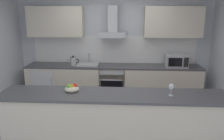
{
  "coord_description": "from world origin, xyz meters",
  "views": [
    {
      "loc": [
        0.29,
        -3.75,
        2.11
      ],
      "look_at": [
        0.03,
        0.41,
        1.05
      ],
      "focal_mm": 35.92,
      "sensor_mm": 36.0,
      "label": 1
    }
  ],
  "objects": [
    {
      "name": "counter_back",
      "position": [
        0.0,
        1.44,
        0.45
      ],
      "size": [
        4.12,
        0.6,
        0.9
      ],
      "color": "beige",
      "rests_on": "ground"
    },
    {
      "name": "oven",
      "position": [
        -0.02,
        1.41,
        0.46
      ],
      "size": [
        0.6,
        0.62,
        0.8
      ],
      "color": "slate",
      "rests_on": "ground"
    },
    {
      "name": "ground",
      "position": [
        0.0,
        0.0,
        -0.01
      ],
      "size": [
        5.68,
        4.52,
        0.02
      ],
      "primitive_type": "cube",
      "color": "gray"
    },
    {
      "name": "sink",
      "position": [
        -0.6,
        1.42,
        0.93
      ],
      "size": [
        0.5,
        0.4,
        0.26
      ],
      "color": "silver",
      "rests_on": "counter_back"
    },
    {
      "name": "upper_cabinets",
      "position": [
        0.0,
        1.59,
        1.91
      ],
      "size": [
        4.07,
        0.32,
        0.7
      ],
      "color": "beige"
    },
    {
      "name": "refrigerator",
      "position": [
        -1.64,
        1.41,
        0.43
      ],
      "size": [
        0.58,
        0.6,
        0.85
      ],
      "color": "white",
      "rests_on": "ground"
    },
    {
      "name": "kettle",
      "position": [
        -0.94,
        1.38,
        1.01
      ],
      "size": [
        0.29,
        0.15,
        0.24
      ],
      "color": "#B7BABC",
      "rests_on": "counter_back"
    },
    {
      "name": "counter_island",
      "position": [
        0.12,
        -0.63,
        0.48
      ],
      "size": [
        3.42,
        0.64,
        0.95
      ],
      "color": "beige",
      "rests_on": "ground"
    },
    {
      "name": "backsplash_tile",
      "position": [
        0.0,
        1.75,
        1.23
      ],
      "size": [
        3.98,
        0.02,
        0.66
      ],
      "primitive_type": "cube",
      "color": "white"
    },
    {
      "name": "wall_back",
      "position": [
        0.0,
        1.82,
        1.3
      ],
      "size": [
        5.68,
        0.12,
        2.6
      ],
      "primitive_type": "cube",
      "color": "silver",
      "rests_on": "ground"
    },
    {
      "name": "range_hood",
      "position": [
        -0.02,
        1.54,
        1.79
      ],
      "size": [
        0.62,
        0.45,
        0.72
      ],
      "color": "#B7BABC"
    },
    {
      "name": "fruit_bowl",
      "position": [
        -0.52,
        -0.55,
        0.99
      ],
      "size": [
        0.22,
        0.22,
        0.13
      ],
      "color": "beige",
      "rests_on": "counter_island"
    },
    {
      "name": "microwave",
      "position": [
        1.46,
        1.38,
        1.05
      ],
      "size": [
        0.5,
        0.38,
        0.3
      ],
      "color": "#B7BABC",
      "rests_on": "counter_back"
    },
    {
      "name": "wine_glass",
      "position": [
        0.95,
        -0.64,
        1.07
      ],
      "size": [
        0.08,
        0.08,
        0.18
      ],
      "color": "silver",
      "rests_on": "counter_island"
    }
  ]
}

